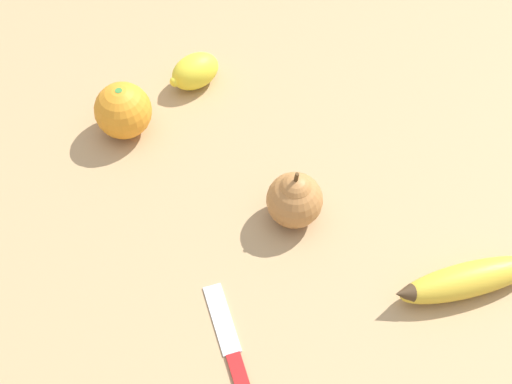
{
  "coord_description": "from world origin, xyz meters",
  "views": [
    {
      "loc": [
        -0.49,
        0.29,
        0.75
      ],
      "look_at": [
        0.01,
        0.11,
        0.03
      ],
      "focal_mm": 50.0,
      "sensor_mm": 36.0,
      "label": 1
    }
  ],
  "objects_px": {
    "lemon": "(195,71)",
    "pear": "(295,198)",
    "paring_knife": "(232,350)",
    "banana": "(467,280)",
    "orange": "(123,111)"
  },
  "relations": [
    {
      "from": "banana",
      "to": "orange",
      "type": "bearing_deg",
      "value": -45.44
    },
    {
      "from": "orange",
      "to": "pear",
      "type": "relative_size",
      "value": 0.88
    },
    {
      "from": "banana",
      "to": "orange",
      "type": "distance_m",
      "value": 0.5
    },
    {
      "from": "pear",
      "to": "lemon",
      "type": "distance_m",
      "value": 0.27
    },
    {
      "from": "orange",
      "to": "banana",
      "type": "bearing_deg",
      "value": -140.92
    },
    {
      "from": "orange",
      "to": "pear",
      "type": "distance_m",
      "value": 0.27
    },
    {
      "from": "banana",
      "to": "lemon",
      "type": "bearing_deg",
      "value": -60.42
    },
    {
      "from": "pear",
      "to": "paring_knife",
      "type": "distance_m",
      "value": 0.2
    },
    {
      "from": "banana",
      "to": "lemon",
      "type": "relative_size",
      "value": 2.24
    },
    {
      "from": "pear",
      "to": "paring_knife",
      "type": "xyz_separation_m",
      "value": [
        -0.15,
        0.13,
        -0.04
      ]
    },
    {
      "from": "orange",
      "to": "lemon",
      "type": "distance_m",
      "value": 0.13
    },
    {
      "from": "paring_knife",
      "to": "lemon",
      "type": "bearing_deg",
      "value": 81.02
    },
    {
      "from": "paring_knife",
      "to": "pear",
      "type": "bearing_deg",
      "value": 50.56
    },
    {
      "from": "lemon",
      "to": "pear",
      "type": "bearing_deg",
      "value": -170.57
    },
    {
      "from": "banana",
      "to": "orange",
      "type": "relative_size",
      "value": 2.42
    }
  ]
}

